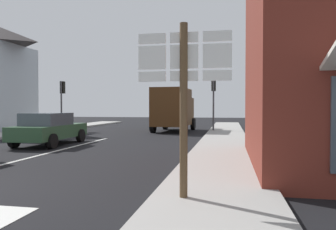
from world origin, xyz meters
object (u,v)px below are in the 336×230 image
at_px(traffic_light_far_right, 214,92).
at_px(traffic_light_far_left, 62,94).
at_px(sedan_far, 49,128).
at_px(route_sign_post, 184,92).
at_px(delivery_truck, 174,108).

xyz_separation_m(traffic_light_far_right, traffic_light_far_left, (-11.21, -0.51, -0.07)).
bearing_deg(sedan_far, traffic_light_far_right, 52.83).
distance_m(route_sign_post, traffic_light_far_left, 20.21).
distance_m(sedan_far, traffic_light_far_left, 9.90).
xyz_separation_m(sedan_far, delivery_truck, (4.18, 9.29, 0.89)).
xyz_separation_m(sedan_far, route_sign_post, (7.33, -7.84, 1.24)).
relative_size(route_sign_post, traffic_light_far_right, 0.85).
relative_size(sedan_far, delivery_truck, 0.83).
bearing_deg(route_sign_post, traffic_light_far_right, 91.01).
height_order(sedan_far, traffic_light_far_right, traffic_light_far_right).
xyz_separation_m(delivery_truck, route_sign_post, (3.14, -17.13, 0.35)).
bearing_deg(traffic_light_far_left, sedan_far, -64.47).
distance_m(delivery_truck, traffic_light_far_left, 8.45).
height_order(traffic_light_far_right, traffic_light_far_left, traffic_light_far_right).
relative_size(sedan_far, traffic_light_far_right, 1.12).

